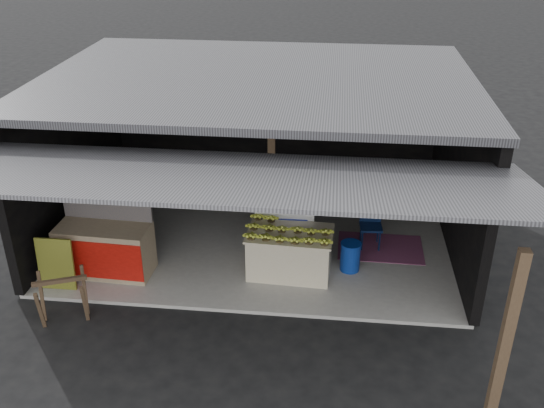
# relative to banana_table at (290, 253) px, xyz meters

# --- Properties ---
(ground) EXTENTS (80.00, 80.00, 0.00)m
(ground) POSITION_rel_banana_table_xyz_m (-0.69, -1.13, -0.44)
(ground) COLOR black
(ground) RESTS_ON ground
(concrete_slab) EXTENTS (7.00, 5.00, 0.06)m
(concrete_slab) POSITION_rel_banana_table_xyz_m (-0.69, 1.37, -0.41)
(concrete_slab) COLOR gray
(concrete_slab) RESTS_ON ground
(shophouse) EXTENTS (7.40, 7.29, 3.02)m
(shophouse) POSITION_rel_banana_table_xyz_m (-0.69, 1.69, 1.66)
(shophouse) COLOR black
(shophouse) RESTS_ON ground
(banana_table) EXTENTS (1.43, 0.93, 0.76)m
(banana_table) POSITION_rel_banana_table_xyz_m (0.00, 0.00, 0.00)
(banana_table) COLOR silver
(banana_table) RESTS_ON concrete_slab
(banana_pile) EXTENTS (1.32, 0.83, 0.15)m
(banana_pile) POSITION_rel_banana_table_xyz_m (0.00, 0.00, 0.46)
(banana_pile) COLOR gold
(banana_pile) RESTS_ON banana_table
(white_crate) EXTENTS (1.01, 0.70, 1.11)m
(white_crate) POSITION_rel_banana_table_xyz_m (-0.14, 0.76, 0.17)
(white_crate) COLOR white
(white_crate) RESTS_ON concrete_slab
(neighbor_stall) EXTENTS (1.54, 0.75, 1.56)m
(neighbor_stall) POSITION_rel_banana_table_xyz_m (-3.03, -0.30, 0.09)
(neighbor_stall) COLOR #998466
(neighbor_stall) RESTS_ON concrete_slab
(green_signboard) EXTENTS (0.59, 0.11, 0.89)m
(green_signboard) POSITION_rel_banana_table_xyz_m (-3.64, -0.84, 0.06)
(green_signboard) COLOR black
(green_signboard) RESTS_ON concrete_slab
(sawhorse) EXTENTS (0.86, 0.85, 0.75)m
(sawhorse) POSITION_rel_banana_table_xyz_m (-3.22, -1.59, 0.03)
(sawhorse) COLOR #503B28
(sawhorse) RESTS_ON ground
(water_barrel) EXTENTS (0.33, 0.33, 0.48)m
(water_barrel) POSITION_rel_banana_table_xyz_m (1.00, 0.20, -0.14)
(water_barrel) COLOR navy
(water_barrel) RESTS_ON concrete_slab
(plastic_chair) EXTENTS (0.40, 0.40, 0.81)m
(plastic_chair) POSITION_rel_banana_table_xyz_m (1.35, 1.07, 0.09)
(plastic_chair) COLOR #0A183B
(plastic_chair) RESTS_ON concrete_slab
(magenta_rug) EXTENTS (1.52, 1.02, 0.01)m
(magenta_rug) POSITION_rel_banana_table_xyz_m (1.55, 0.96, -0.38)
(magenta_rug) COLOR #651650
(magenta_rug) RESTS_ON concrete_slab
(picture_frames) EXTENTS (1.62, 0.04, 0.46)m
(picture_frames) POSITION_rel_banana_table_xyz_m (-0.85, 3.77, 1.49)
(picture_frames) COLOR black
(picture_frames) RESTS_ON shophouse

